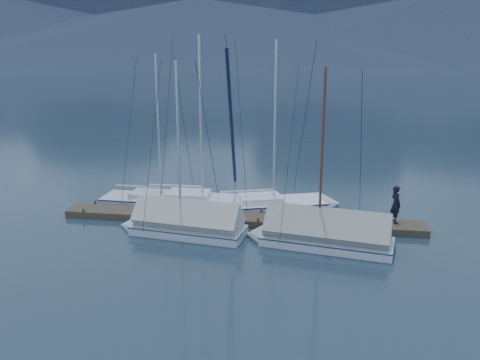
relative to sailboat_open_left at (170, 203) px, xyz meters
name	(u,v)px	position (x,y,z in m)	size (l,w,h in m)	color
ground	(233,237)	(4.26, -4.04, -0.16)	(1000.00, 1000.00, 0.00)	#152330
dock	(240,220)	(4.26, -2.04, -0.05)	(18.00, 1.50, 0.54)	#382D23
mooring_posts	(230,215)	(3.76, -2.04, 0.19)	(15.12, 1.52, 0.35)	#382D23
sailboat_open_left	(170,203)	(0.00, 0.00, 0.00)	(6.85, 2.93, 9.00)	silver
sailboat_open_mid	(212,204)	(2.35, 0.14, 0.02)	(7.64, 3.26, 10.03)	silver
sailboat_open_right	(283,205)	(6.20, 0.49, 0.01)	(7.65, 4.36, 9.76)	white
sailboat_covered_near	(315,236)	(8.03, -4.38, 0.27)	(6.88, 3.21, 8.63)	silver
sailboat_covered_far	(179,225)	(1.65, -4.01, 0.27)	(6.45, 2.85, 8.78)	silver
person	(396,204)	(11.76, -1.75, 1.09)	(0.66, 0.43, 1.82)	black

